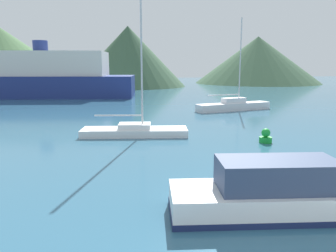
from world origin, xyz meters
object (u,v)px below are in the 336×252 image
Objects in this scene: sailboat_middle at (234,105)px; buoy_marker at (266,137)px; motorboat_near at (318,196)px; sailboat_inner at (135,130)px; ferry_distant at (42,77)px.

sailboat_middle is 10.74× the size of buoy_marker.
buoy_marker is at bearing 80.06° from motorboat_near.
motorboat_near is at bearing -61.14° from sailboat_inner.
buoy_marker is (7.55, -3.95, -0.03)m from sailboat_inner.
buoy_marker is (-4.36, -14.11, -0.16)m from sailboat_middle.
ferry_distant is at bearing 124.65° from sailboat_middle.
sailboat_middle is (7.81, 23.31, -0.04)m from motorboat_near.
sailboat_middle is 0.33× the size of ferry_distant.
motorboat_near is at bearing -110.56° from buoy_marker.
ferry_distant is 39.36m from buoy_marker.
ferry_distant is (-13.75, 44.51, 2.39)m from motorboat_near.
motorboat_near is 1.01× the size of sailboat_middle.
motorboat_near is at bearing -119.35° from sailboat_middle.
buoy_marker is at bearing -117.99° from sailboat_middle.
motorboat_near is 24.58m from sailboat_middle.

